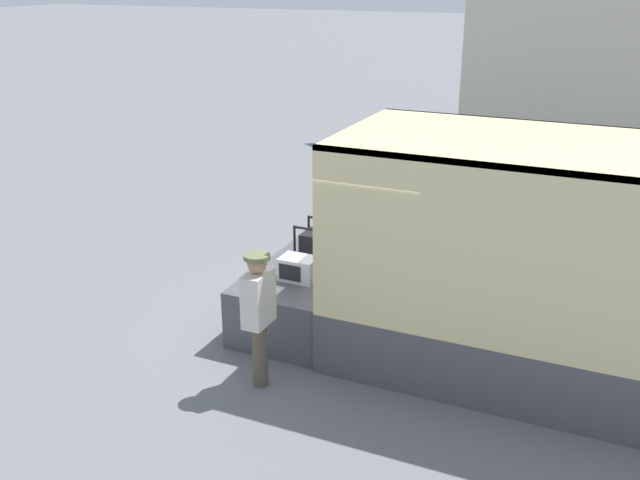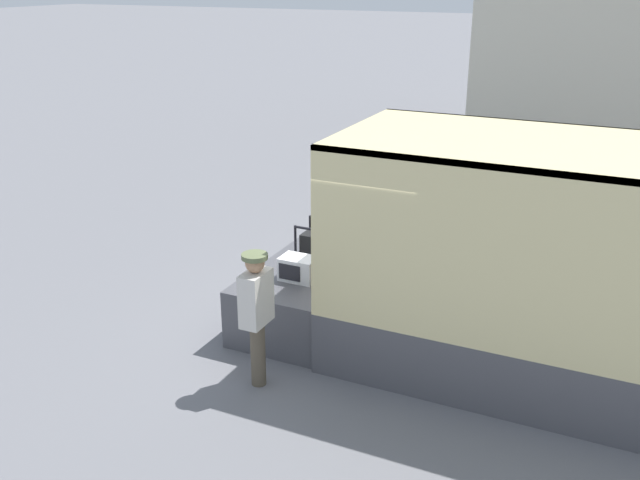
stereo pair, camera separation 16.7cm
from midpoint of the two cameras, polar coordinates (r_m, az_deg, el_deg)
name	(u,v)px [view 2 (the right image)]	position (r m, az deg, el deg)	size (l,w,h in m)	color
ground_plane	(350,330)	(10.03, 2.91, -7.21)	(160.00, 160.00, 0.00)	slate
tailgate_deck	(307,295)	(10.09, -0.58, -4.44)	(1.34, 2.34, 0.80)	#4C4C51
microwave	(299,268)	(9.54, -1.22, -2.29)	(0.49, 0.36, 0.32)	white
portable_generator	(323,246)	(10.21, 0.69, -0.45)	(0.63, 0.51, 0.54)	black
worker_person	(256,306)	(8.34, -4.54, -5.31)	(0.30, 0.44, 1.70)	brown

